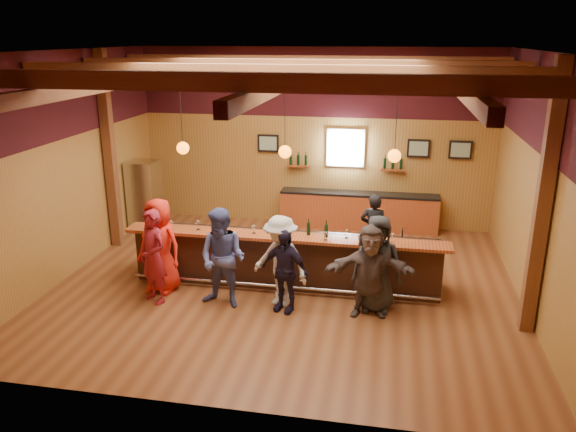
{
  "coord_description": "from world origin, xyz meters",
  "views": [
    {
      "loc": [
        1.94,
        -10.09,
        4.78
      ],
      "look_at": [
        0.0,
        0.3,
        1.35
      ],
      "focal_mm": 35.0,
      "sensor_mm": 36.0,
      "label": 1
    }
  ],
  "objects_px": {
    "customer_white": "(281,261)",
    "bartender": "(373,230)",
    "ice_bucket": "(283,229)",
    "bar_counter": "(287,258)",
    "customer_redvest": "(153,257)",
    "back_bar_cabinet": "(358,211)",
    "customer_orange": "(160,245)",
    "bottle_a": "(308,229)",
    "customer_navy": "(284,271)",
    "customer_denim": "(223,258)",
    "stainless_fridge": "(145,196)",
    "customer_brown": "(370,271)",
    "customer_dark": "(377,264)"
  },
  "relations": [
    {
      "from": "customer_brown",
      "to": "customer_dark",
      "type": "height_order",
      "value": "customer_dark"
    },
    {
      "from": "bar_counter",
      "to": "bartender",
      "type": "relative_size",
      "value": 3.96
    },
    {
      "from": "customer_white",
      "to": "bartender",
      "type": "distance_m",
      "value": 2.72
    },
    {
      "from": "customer_orange",
      "to": "customer_brown",
      "type": "bearing_deg",
      "value": 7.84
    },
    {
      "from": "bar_counter",
      "to": "bottle_a",
      "type": "distance_m",
      "value": 0.86
    },
    {
      "from": "bar_counter",
      "to": "customer_denim",
      "type": "xyz_separation_m",
      "value": [
        -0.96,
        -1.23,
        0.41
      ]
    },
    {
      "from": "customer_orange",
      "to": "customer_navy",
      "type": "height_order",
      "value": "customer_orange"
    },
    {
      "from": "customer_navy",
      "to": "customer_brown",
      "type": "relative_size",
      "value": 0.91
    },
    {
      "from": "customer_white",
      "to": "stainless_fridge",
      "type": "bearing_deg",
      "value": 162.87
    },
    {
      "from": "customer_orange",
      "to": "ice_bucket",
      "type": "bearing_deg",
      "value": 24.26
    },
    {
      "from": "stainless_fridge",
      "to": "ice_bucket",
      "type": "relative_size",
      "value": 7.59
    },
    {
      "from": "customer_denim",
      "to": "bartender",
      "type": "distance_m",
      "value": 3.57
    },
    {
      "from": "stainless_fridge",
      "to": "customer_brown",
      "type": "distance_m",
      "value": 6.8
    },
    {
      "from": "ice_bucket",
      "to": "bottle_a",
      "type": "distance_m",
      "value": 0.49
    },
    {
      "from": "back_bar_cabinet",
      "to": "stainless_fridge",
      "type": "xyz_separation_m",
      "value": [
        -5.3,
        -1.12,
        0.42
      ]
    },
    {
      "from": "customer_orange",
      "to": "customer_denim",
      "type": "xyz_separation_m",
      "value": [
        1.38,
        -0.41,
        -0.0
      ]
    },
    {
      "from": "stainless_fridge",
      "to": "customer_brown",
      "type": "relative_size",
      "value": 1.06
    },
    {
      "from": "ice_bucket",
      "to": "customer_orange",
      "type": "bearing_deg",
      "value": -167.75
    },
    {
      "from": "customer_denim",
      "to": "ice_bucket",
      "type": "bearing_deg",
      "value": 56.4
    },
    {
      "from": "ice_bucket",
      "to": "customer_redvest",
      "type": "bearing_deg",
      "value": -156.39
    },
    {
      "from": "customer_white",
      "to": "bartender",
      "type": "relative_size",
      "value": 1.08
    },
    {
      "from": "back_bar_cabinet",
      "to": "stainless_fridge",
      "type": "relative_size",
      "value": 2.22
    },
    {
      "from": "customer_orange",
      "to": "customer_redvest",
      "type": "height_order",
      "value": "customer_orange"
    },
    {
      "from": "back_bar_cabinet",
      "to": "customer_brown",
      "type": "xyz_separation_m",
      "value": [
        0.49,
        -4.68,
        0.37
      ]
    },
    {
      "from": "stainless_fridge",
      "to": "customer_redvest",
      "type": "relative_size",
      "value": 1.01
    },
    {
      "from": "customer_orange",
      "to": "bottle_a",
      "type": "height_order",
      "value": "customer_orange"
    },
    {
      "from": "back_bar_cabinet",
      "to": "customer_orange",
      "type": "height_order",
      "value": "customer_orange"
    },
    {
      "from": "stainless_fridge",
      "to": "customer_orange",
      "type": "height_order",
      "value": "customer_orange"
    },
    {
      "from": "bar_counter",
      "to": "stainless_fridge",
      "type": "relative_size",
      "value": 3.5
    },
    {
      "from": "bottle_a",
      "to": "customer_redvest",
      "type": "bearing_deg",
      "value": -157.9
    },
    {
      "from": "back_bar_cabinet",
      "to": "customer_denim",
      "type": "relative_size",
      "value": 2.15
    },
    {
      "from": "bottle_a",
      "to": "customer_dark",
      "type": "bearing_deg",
      "value": -27.31
    },
    {
      "from": "customer_dark",
      "to": "ice_bucket",
      "type": "xyz_separation_m",
      "value": [
        -1.82,
        0.57,
        0.33
      ]
    },
    {
      "from": "customer_orange",
      "to": "bottle_a",
      "type": "relative_size",
      "value": 5.81
    },
    {
      "from": "customer_denim",
      "to": "customer_brown",
      "type": "bearing_deg",
      "value": 14.6
    },
    {
      "from": "customer_redvest",
      "to": "stainless_fridge",
      "type": "bearing_deg",
      "value": 147.87
    },
    {
      "from": "customer_denim",
      "to": "ice_bucket",
      "type": "height_order",
      "value": "customer_denim"
    },
    {
      "from": "customer_navy",
      "to": "bartender",
      "type": "bearing_deg",
      "value": 76.86
    },
    {
      "from": "customer_redvest",
      "to": "bottle_a",
      "type": "xyz_separation_m",
      "value": [
        2.72,
        1.1,
        0.34
      ]
    },
    {
      "from": "customer_orange",
      "to": "customer_navy",
      "type": "bearing_deg",
      "value": 3.13
    },
    {
      "from": "stainless_fridge",
      "to": "bartender",
      "type": "xyz_separation_m",
      "value": [
        5.76,
        -1.25,
        -0.11
      ]
    },
    {
      "from": "customer_navy",
      "to": "customer_brown",
      "type": "distance_m",
      "value": 1.5
    },
    {
      "from": "bar_counter",
      "to": "customer_redvest",
      "type": "height_order",
      "value": "customer_redvest"
    },
    {
      "from": "ice_bucket",
      "to": "bar_counter",
      "type": "bearing_deg",
      "value": 84.75
    },
    {
      "from": "bottle_a",
      "to": "bar_counter",
      "type": "bearing_deg",
      "value": 156.24
    },
    {
      "from": "bartender",
      "to": "bottle_a",
      "type": "xyz_separation_m",
      "value": [
        -1.2,
        -1.4,
        0.44
      ]
    },
    {
      "from": "bar_counter",
      "to": "back_bar_cabinet",
      "type": "xyz_separation_m",
      "value": [
        1.18,
        3.57,
        -0.05
      ]
    },
    {
      "from": "customer_denim",
      "to": "bottle_a",
      "type": "bearing_deg",
      "value": 48.34
    },
    {
      "from": "customer_redvest",
      "to": "customer_navy",
      "type": "bearing_deg",
      "value": 33.64
    },
    {
      "from": "customer_navy",
      "to": "bottle_a",
      "type": "height_order",
      "value": "customer_navy"
    }
  ]
}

